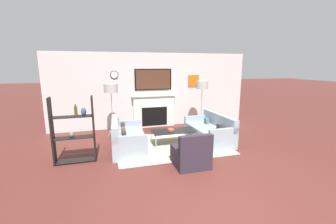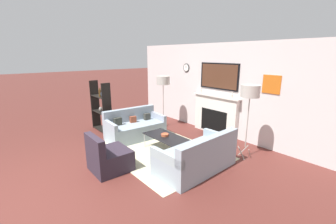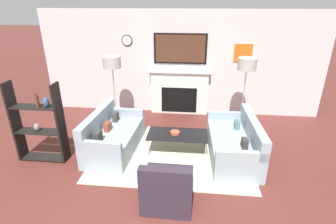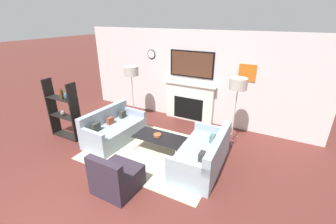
{
  "view_description": "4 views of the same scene",
  "coord_description": "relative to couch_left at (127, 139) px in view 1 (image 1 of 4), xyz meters",
  "views": [
    {
      "loc": [
        -1.78,
        -3.1,
        2.25
      ],
      "look_at": [
        0.01,
        3.06,
        0.92
      ],
      "focal_mm": 24.0,
      "sensor_mm": 36.0,
      "label": 1
    },
    {
      "loc": [
        4.15,
        -0.45,
        2.37
      ],
      "look_at": [
        -0.3,
        3.25,
        0.88
      ],
      "focal_mm": 24.0,
      "sensor_mm": 36.0,
      "label": 2
    },
    {
      "loc": [
        0.39,
        -1.82,
        2.9
      ],
      "look_at": [
        -0.12,
        3.08,
        0.78
      ],
      "focal_mm": 28.0,
      "sensor_mm": 36.0,
      "label": 3
    },
    {
      "loc": [
        2.48,
        -1.16,
        3.04
      ],
      "look_at": [
        0.1,
        3.3,
        0.87
      ],
      "focal_mm": 24.0,
      "sensor_mm": 36.0,
      "label": 4
    }
  ],
  "objects": [
    {
      "name": "ground_plane",
      "position": [
        1.24,
        -2.77,
        -0.3
      ],
      "size": [
        60.0,
        60.0,
        0.0
      ],
      "primitive_type": "plane",
      "color": "#562621"
    },
    {
      "name": "fireplace_wall",
      "position": [
        1.24,
        2.21,
        0.93
      ],
      "size": [
        7.38,
        0.28,
        2.7
      ],
      "color": "silver",
      "rests_on": "ground_plane"
    },
    {
      "name": "area_rug",
      "position": [
        1.24,
        -0.0,
        -0.29
      ],
      "size": [
        3.08,
        2.29,
        0.01
      ],
      "color": "beige",
      "rests_on": "ground_plane"
    },
    {
      "name": "couch_left",
      "position": [
        0.0,
        0.0,
        0.0
      ],
      "size": [
        0.94,
        1.67,
        0.83
      ],
      "color": "#8C9CA9",
      "rests_on": "ground_plane"
    },
    {
      "name": "couch_right",
      "position": [
        2.47,
        -0.0,
        -0.01
      ],
      "size": [
        0.93,
        1.77,
        0.82
      ],
      "color": "#8C9CA9",
      "rests_on": "ground_plane"
    },
    {
      "name": "armchair",
      "position": [
        1.29,
        -1.43,
        -0.02
      ],
      "size": [
        0.76,
        0.77,
        0.81
      ],
      "color": "#2D2430",
      "rests_on": "ground_plane"
    },
    {
      "name": "coffee_table",
      "position": [
        1.34,
        0.09,
        0.08
      ],
      "size": [
        1.22,
        0.61,
        0.4
      ],
      "color": "black",
      "rests_on": "ground_plane"
    },
    {
      "name": "decorative_bowl",
      "position": [
        1.28,
        0.09,
        0.13
      ],
      "size": [
        0.19,
        0.19,
        0.06
      ],
      "color": "#B4542D",
      "rests_on": "coffee_table"
    },
    {
      "name": "floor_lamp_left",
      "position": [
        -0.31,
        1.31,
        1.24
      ],
      "size": [
        0.42,
        0.42,
        1.7
      ],
      "color": "#9E998E",
      "rests_on": "ground_plane"
    },
    {
      "name": "floor_lamp_right",
      "position": [
        2.78,
        1.31,
        1.27
      ],
      "size": [
        0.41,
        0.41,
        1.73
      ],
      "color": "#9E998E",
      "rests_on": "ground_plane"
    },
    {
      "name": "shelf_unit",
      "position": [
        -1.24,
        -0.45,
        0.47
      ],
      "size": [
        0.94,
        0.28,
        1.56
      ],
      "color": "black",
      "rests_on": "ground_plane"
    }
  ]
}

